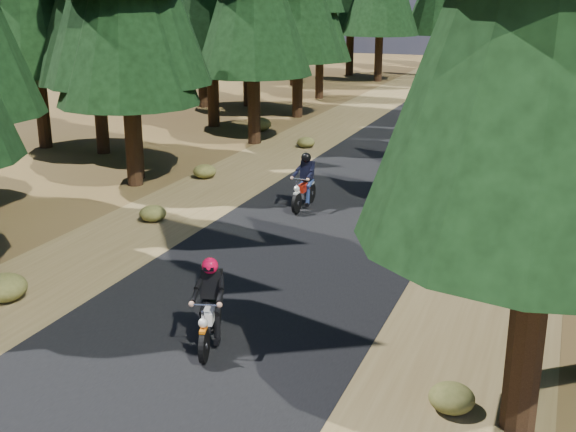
# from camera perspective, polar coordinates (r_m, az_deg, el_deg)

# --- Properties ---
(ground) EXTENTS (120.00, 120.00, 0.00)m
(ground) POSITION_cam_1_polar(r_m,az_deg,el_deg) (15.98, -1.96, -5.27)
(ground) COLOR #4A341A
(ground) RESTS_ON ground
(road) EXTENTS (6.00, 100.00, 0.01)m
(road) POSITION_cam_1_polar(r_m,az_deg,el_deg) (20.39, 3.58, -0.20)
(road) COLOR black
(road) RESTS_ON ground
(shoulder_l) EXTENTS (3.20, 100.00, 0.01)m
(shoulder_l) POSITION_cam_1_polar(r_m,az_deg,el_deg) (22.16, -7.82, 1.10)
(shoulder_l) COLOR brown
(shoulder_l) RESTS_ON ground
(shoulder_r) EXTENTS (3.20, 100.00, 0.01)m
(shoulder_r) POSITION_cam_1_polar(r_m,az_deg,el_deg) (19.57, 16.50, -1.68)
(shoulder_r) COLOR brown
(shoulder_r) RESTS_ON ground
(understory_shrubs) EXTENTS (14.51, 21.06, 0.64)m
(understory_shrubs) POSITION_cam_1_polar(r_m,az_deg,el_deg) (23.19, 6.67, 2.57)
(understory_shrubs) COLOR #474C1E
(understory_shrubs) RESTS_ON ground
(rider_lead) EXTENTS (1.05, 1.91, 1.63)m
(rider_lead) POSITION_cam_1_polar(r_m,az_deg,el_deg) (13.10, -6.18, -8.04)
(rider_lead) COLOR white
(rider_lead) RESTS_ON road
(rider_follow) EXTENTS (0.57, 1.84, 1.63)m
(rider_follow) POSITION_cam_1_polar(r_m,az_deg,el_deg) (21.20, 1.27, 2.05)
(rider_follow) COLOR maroon
(rider_follow) RESTS_ON road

